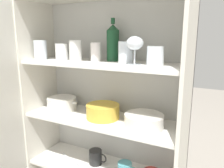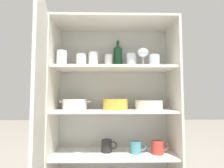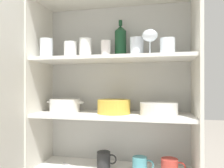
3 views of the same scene
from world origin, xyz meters
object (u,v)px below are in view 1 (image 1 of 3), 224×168
casserole_dish (62,103)px  plate_stack_white (144,121)px  mixing_bowl_large (103,111)px  coffee_mug_primary (96,157)px  wine_bottle (113,43)px

casserole_dish → plate_stack_white: bearing=-3.1°
mixing_bowl_large → casserole_dish: (-0.32, 0.01, -0.00)m
plate_stack_white → coffee_mug_primary: (-0.33, 0.04, -0.32)m
plate_stack_white → mixing_bowl_large: 0.26m
plate_stack_white → coffee_mug_primary: 0.46m
coffee_mug_primary → wine_bottle: bearing=34.5°
plate_stack_white → coffee_mug_primary: plate_stack_white is taller
wine_bottle → casserole_dish: 0.54m
wine_bottle → coffee_mug_primary: size_ratio=1.99×
wine_bottle → coffee_mug_primary: wine_bottle is taller
plate_stack_white → mixing_bowl_large: (-0.26, 0.02, 0.01)m
mixing_bowl_large → casserole_dish: size_ratio=0.81×
wine_bottle → plate_stack_white: size_ratio=1.17×
mixing_bowl_large → casserole_dish: mixing_bowl_large is taller
wine_bottle → mixing_bowl_large: (-0.03, -0.08, -0.40)m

